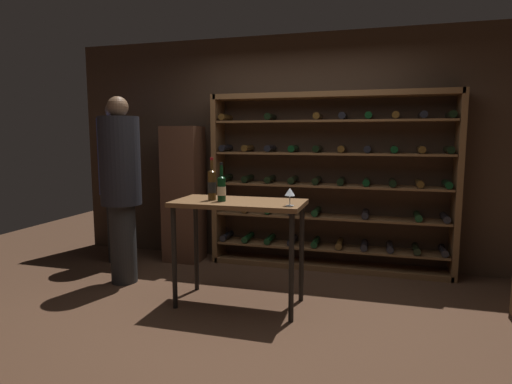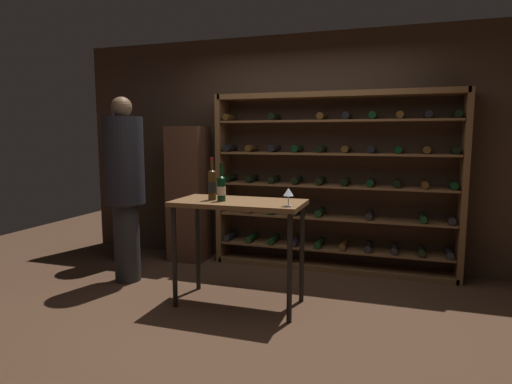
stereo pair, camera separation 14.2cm
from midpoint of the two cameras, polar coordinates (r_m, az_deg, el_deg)
ground_plane at (r=3.80m, az=1.87°, el=-16.03°), size 9.36×9.36×0.00m
back_wall at (r=5.13m, az=7.24°, el=5.43°), size 5.75×0.10×2.68m
wine_rack at (r=4.88m, az=11.10°, el=1.13°), size 2.72×0.32×1.99m
tasting_table at (r=3.79m, az=-1.22°, el=-2.97°), size 1.14×0.57×0.95m
person_bystander_red_print at (r=4.59m, az=-16.24°, el=1.44°), size 0.41×0.41×1.91m
person_bystander_dark_jacket at (r=5.40m, az=-16.62°, el=2.33°), size 0.41×0.41×1.91m
display_cabinet at (r=5.26m, az=-8.21°, el=-0.28°), size 0.44×0.36×1.63m
wine_bottle_red_label at (r=3.74m, az=-3.54°, el=0.57°), size 0.08×0.08×0.34m
wine_bottle_gold_foil at (r=3.82m, az=-4.80°, el=1.04°), size 0.08×0.08×0.38m
wine_glass_stemmed_left at (r=3.48m, az=5.51°, el=-0.10°), size 0.08×0.08×0.15m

